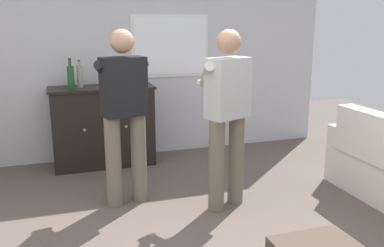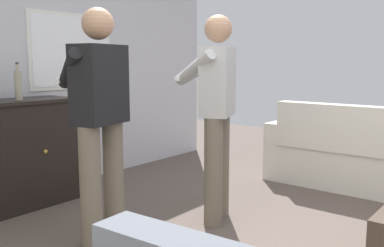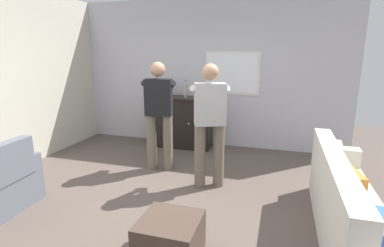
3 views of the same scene
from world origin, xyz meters
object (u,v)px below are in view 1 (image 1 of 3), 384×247
at_px(sideboard_cabinet, 103,126).
at_px(person_standing_right, 227,111).
at_px(bottle_wine_green, 112,75).
at_px(person_standing_left, 124,109).
at_px(bottle_liquor_amber, 80,76).
at_px(bottle_spirits_clear, 71,77).

relative_size(sideboard_cabinet, person_standing_right, 0.74).
relative_size(bottle_wine_green, person_standing_left, 0.20).
bearing_deg(bottle_liquor_amber, bottle_wine_green, -11.61).
height_order(bottle_wine_green, bottle_spirits_clear, bottle_spirits_clear).
distance_m(sideboard_cabinet, person_standing_left, 1.29).
bearing_deg(person_standing_left, sideboard_cabinet, 93.34).
xyz_separation_m(sideboard_cabinet, person_standing_right, (0.96, -1.58, 0.45)).
relative_size(person_standing_left, person_standing_right, 1.00).
relative_size(sideboard_cabinet, bottle_wine_green, 3.77).
xyz_separation_m(sideboard_cabinet, bottle_spirits_clear, (-0.35, -0.05, 0.63)).
height_order(person_standing_left, person_standing_right, same).
bearing_deg(bottle_wine_green, bottle_liquor_amber, 168.39).
bearing_deg(sideboard_cabinet, person_standing_right, -58.84).
relative_size(bottle_liquor_amber, person_standing_right, 0.19).
relative_size(bottle_wine_green, person_standing_right, 0.20).
bearing_deg(bottle_spirits_clear, bottle_wine_green, 1.03).
distance_m(bottle_liquor_amber, bottle_spirits_clear, 0.14).
xyz_separation_m(bottle_liquor_amber, person_standing_right, (1.19, -1.61, -0.17)).
height_order(sideboard_cabinet, bottle_liquor_amber, bottle_liquor_amber).
bearing_deg(bottle_spirits_clear, person_standing_right, -49.61).
relative_size(bottle_liquor_amber, bottle_spirits_clear, 0.91).
height_order(bottle_spirits_clear, person_standing_left, person_standing_left).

